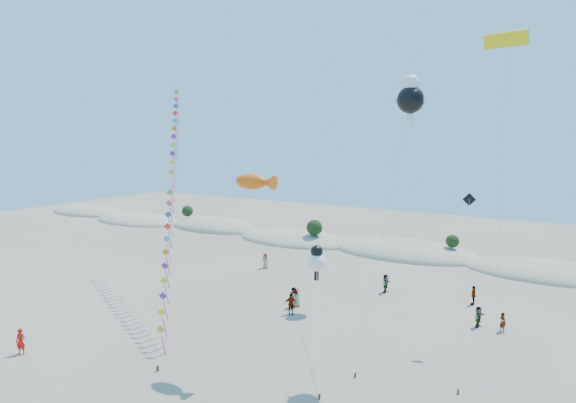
{
  "coord_description": "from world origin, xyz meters",
  "views": [
    {
      "loc": [
        18.55,
        -14.15,
        14.81
      ],
      "look_at": [
        1.52,
        14.0,
        10.41
      ],
      "focal_mm": 30.0,
      "sensor_mm": 36.0,
      "label": 1
    }
  ],
  "objects_px": {
    "parafoil_kite": "(506,47)",
    "fish_kite": "(255,182)",
    "kite_train": "(171,184)",
    "flyer_foreground": "(21,341)"
  },
  "relations": [
    {
      "from": "parafoil_kite",
      "to": "fish_kite",
      "type": "bearing_deg",
      "value": -167.85
    },
    {
      "from": "kite_train",
      "to": "flyer_foreground",
      "type": "height_order",
      "value": "kite_train"
    },
    {
      "from": "fish_kite",
      "to": "flyer_foreground",
      "type": "distance_m",
      "value": 19.67
    },
    {
      "from": "fish_kite",
      "to": "parafoil_kite",
      "type": "distance_m",
      "value": 16.12
    },
    {
      "from": "kite_train",
      "to": "parafoil_kite",
      "type": "bearing_deg",
      "value": -6.85
    },
    {
      "from": "flyer_foreground",
      "to": "kite_train",
      "type": "bearing_deg",
      "value": 62.08
    },
    {
      "from": "fish_kite",
      "to": "flyer_foreground",
      "type": "relative_size",
      "value": 6.87
    },
    {
      "from": "fish_kite",
      "to": "flyer_foreground",
      "type": "bearing_deg",
      "value": -151.73
    },
    {
      "from": "kite_train",
      "to": "flyer_foreground",
      "type": "bearing_deg",
      "value": -92.43
    },
    {
      "from": "fish_kite",
      "to": "flyer_foreground",
      "type": "xyz_separation_m",
      "value": [
        -14.33,
        -7.71,
        -11.05
      ]
    }
  ]
}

